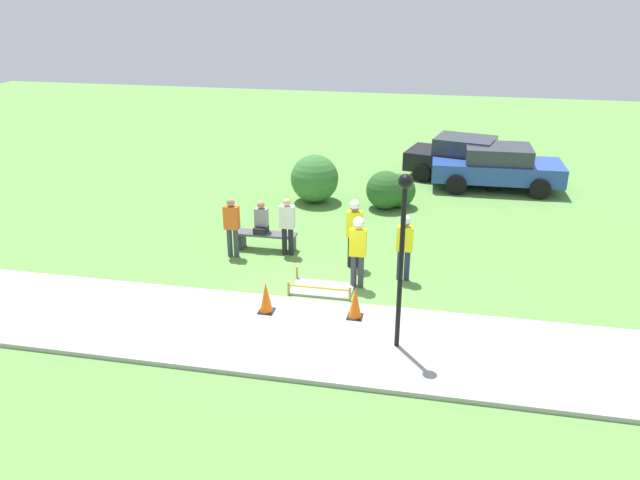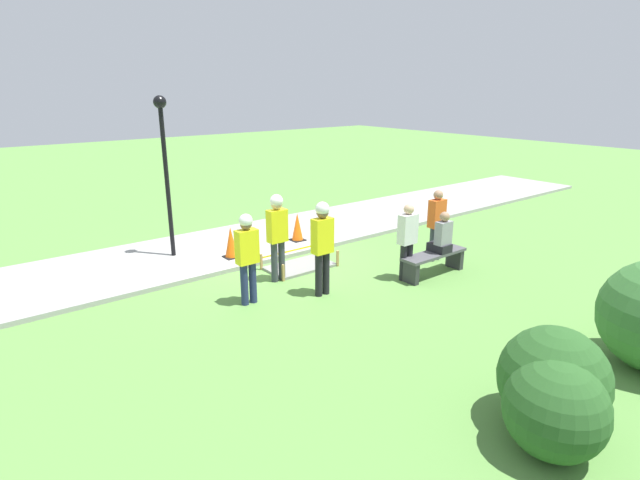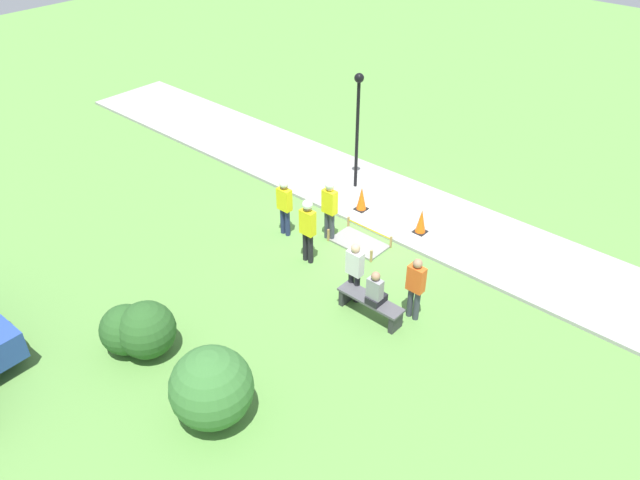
{
  "view_description": "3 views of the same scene",
  "coord_description": "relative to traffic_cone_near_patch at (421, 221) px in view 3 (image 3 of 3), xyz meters",
  "views": [
    {
      "loc": [
        2.48,
        -12.59,
        6.93
      ],
      "look_at": [
        -0.36,
        1.43,
        1.0
      ],
      "focal_mm": 35.0,
      "sensor_mm": 36.0,
      "label": 1
    },
    {
      "loc": [
        5.97,
        9.22,
        3.9
      ],
      "look_at": [
        0.11,
        1.73,
        0.96
      ],
      "focal_mm": 28.0,
      "sensor_mm": 36.0,
      "label": 2
    },
    {
      "loc": [
        -8.58,
        11.85,
        9.74
      ],
      "look_at": [
        -0.11,
        2.25,
        0.93
      ],
      "focal_mm": 35.0,
      "sensor_mm": 36.0,
      "label": 3
    }
  ],
  "objects": [
    {
      "name": "bystander_in_orange_shirt",
      "position": [
        -1.79,
        2.98,
        0.48
      ],
      "size": [
        0.4,
        0.22,
        1.66
      ],
      "color": "#383D47",
      "rests_on": "ground_plane"
    },
    {
      "name": "traffic_cone_near_patch",
      "position": [
        0.0,
        0.0,
        0.0
      ],
      "size": [
        0.34,
        0.34,
        0.72
      ],
      "color": "black",
      "rests_on": "sidewalk"
    },
    {
      "name": "worker_supervisor",
      "position": [
        1.52,
        2.95,
        0.66
      ],
      "size": [
        0.4,
        0.27,
        1.85
      ],
      "color": "black",
      "rests_on": "ground_plane"
    },
    {
      "name": "bystander_in_gray_shirt",
      "position": [
        -0.37,
        3.39,
        0.46
      ],
      "size": [
        0.4,
        0.22,
        1.62
      ],
      "color": "black",
      "rests_on": "ground_plane"
    },
    {
      "name": "wet_concrete_patch",
      "position": [
        0.99,
        1.47,
        -0.42
      ],
      "size": [
        1.53,
        0.92,
        0.36
      ],
      "color": "gray",
      "rests_on": "ground_plane"
    },
    {
      "name": "park_bench",
      "position": [
        -1.01,
        3.59,
        -0.11
      ],
      "size": [
        1.66,
        0.44,
        0.5
      ],
      "color": "#2D2D33",
      "rests_on": "ground_plane"
    },
    {
      "name": "person_seated_on_bench",
      "position": [
        -1.17,
        3.64,
        0.4
      ],
      "size": [
        0.36,
        0.44,
        0.89
      ],
      "color": "black",
      "rests_on": "park_bench"
    },
    {
      "name": "sidewalk",
      "position": [
        1.13,
        -0.79,
        -0.41
      ],
      "size": [
        28.0,
        3.16,
        0.1
      ],
      "color": "#9E9E99",
      "rests_on": "ground_plane"
    },
    {
      "name": "shrub_rounded_near",
      "position": [
        -0.57,
        7.94,
        0.35
      ],
      "size": [
        1.61,
        1.61,
        1.61
      ],
      "color": "#387033",
      "rests_on": "ground_plane"
    },
    {
      "name": "worker_trainee",
      "position": [
        1.78,
        1.8,
        0.65
      ],
      "size": [
        0.4,
        0.26,
        1.83
      ],
      "color": "#383D47",
      "rests_on": "ground_plane"
    },
    {
      "name": "traffic_cone_far_patch",
      "position": [
        1.98,
        0.14,
        0.01
      ],
      "size": [
        0.34,
        0.34,
        0.73
      ],
      "color": "black",
      "rests_on": "sidewalk"
    },
    {
      "name": "worker_assistant",
      "position": [
        2.85,
        2.43,
        0.57
      ],
      "size": [
        0.4,
        0.25,
        1.73
      ],
      "color": "navy",
      "rests_on": "ground_plane"
    },
    {
      "name": "shrub_rounded_far",
      "position": [
        2.27,
        7.96,
        0.1
      ],
      "size": [
        1.11,
        1.11,
        1.11
      ],
      "color": "#285623",
      "rests_on": "ground_plane"
    },
    {
      "name": "lamppost_near",
      "position": [
        2.98,
        -0.83,
        2.04
      ],
      "size": [
        0.28,
        0.28,
        3.61
      ],
      "color": "black",
      "rests_on": "sidewalk"
    },
    {
      "name": "shrub_rounded_mid",
      "position": [
        1.85,
        7.7,
        0.18
      ],
      "size": [
        1.26,
        1.26,
        1.26
      ],
      "color": "#285623",
      "rests_on": "ground_plane"
    },
    {
      "name": "ground_plane",
      "position": [
        1.13,
        0.79,
        -0.46
      ],
      "size": [
        60.0,
        60.0,
        0.0
      ],
      "primitive_type": "plane",
      "color": "#5B8E42"
    }
  ]
}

